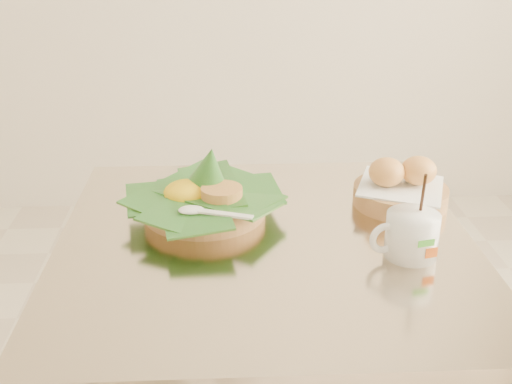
{
  "coord_description": "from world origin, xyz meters",
  "views": [
    {
      "loc": [
        0.03,
        -0.95,
        1.26
      ],
      "look_at": [
        0.09,
        0.05,
        0.82
      ],
      "focal_mm": 45.0,
      "sensor_mm": 36.0,
      "label": 1
    }
  ],
  "objects": [
    {
      "name": "coffee_mug",
      "position": [
        0.32,
        -0.06,
        0.79
      ],
      "size": [
        0.12,
        0.09,
        0.15
      ],
      "rotation": [
        0.0,
        0.0,
        0.23
      ],
      "color": "white",
      "rests_on": "cafe_table"
    },
    {
      "name": "rice_basket",
      "position": [
        -0.01,
        0.11,
        0.79
      ],
      "size": [
        0.28,
        0.28,
        0.14
      ],
      "rotation": [
        0.0,
        0.0,
        -0.03
      ],
      "color": "tan",
      "rests_on": "cafe_table"
    },
    {
      "name": "cafe_table",
      "position": [
        0.1,
        0.01,
        0.53
      ],
      "size": [
        0.71,
        0.71,
        0.75
      ],
      "rotation": [
        0.0,
        0.0,
        -0.01
      ],
      "color": "gray",
      "rests_on": "floor"
    },
    {
      "name": "bread_basket",
      "position": [
        0.36,
        0.13,
        0.78
      ],
      "size": [
        0.19,
        0.19,
        0.09
      ],
      "rotation": [
        0.0,
        0.0,
        0.43
      ],
      "color": "tan",
      "rests_on": "cafe_table"
    }
  ]
}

